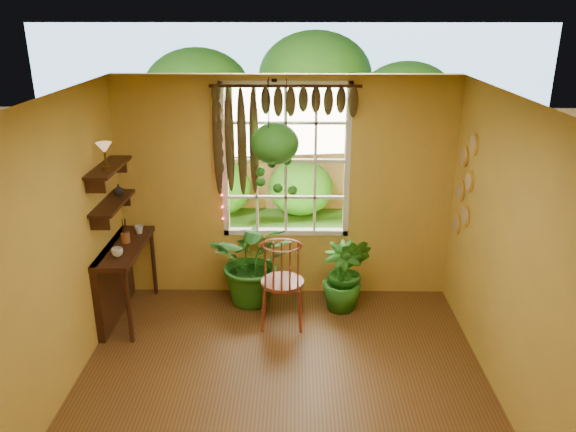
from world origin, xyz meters
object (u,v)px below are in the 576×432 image
counter_ledge (118,273)px  hanging_basket (275,149)px  potted_plant_left (254,260)px  windsor_chair (282,294)px  potted_plant_mid (349,271)px

counter_ledge → hanging_basket: (1.80, 0.26, 1.39)m
counter_ledge → potted_plant_left: size_ratio=1.09×
potted_plant_left → hanging_basket: (0.26, -0.11, 1.40)m
counter_ledge → windsor_chair: (1.89, -0.15, -0.18)m
counter_ledge → windsor_chair: windsor_chair is taller
potted_plant_left → hanging_basket: size_ratio=0.85×
windsor_chair → potted_plant_left: size_ratio=1.18×
counter_ledge → potted_plant_left: bearing=13.5°
windsor_chair → hanging_basket: size_ratio=1.00×
counter_ledge → potted_plant_mid: 2.69m
potted_plant_left → potted_plant_mid: bearing=-3.6°
hanging_basket → potted_plant_left: bearing=157.3°
potted_plant_left → potted_plant_mid: size_ratio=1.23×
counter_ledge → potted_plant_mid: counter_ledge is taller
windsor_chair → potted_plant_left: (-0.35, 0.52, 0.18)m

